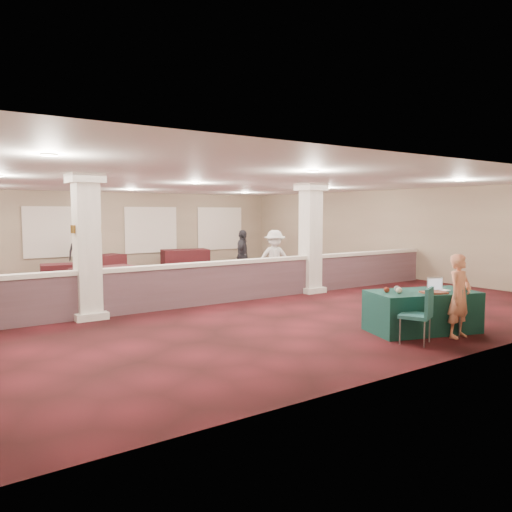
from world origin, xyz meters
TOP-DOWN VIEW (x-y plane):
  - ground at (0.00, 0.00)m, footprint 16.00×16.00m
  - wall_back at (0.00, 8.00)m, footprint 16.00×0.04m
  - wall_front at (0.00, -8.00)m, footprint 16.00×0.04m
  - wall_right at (8.00, 0.00)m, footprint 0.04×16.00m
  - ceiling at (0.00, 0.00)m, footprint 16.00×16.00m
  - partition_wall at (0.00, -1.50)m, footprint 15.60×0.28m
  - column_left at (-3.50, -1.50)m, footprint 0.72×0.72m
  - column_right at (3.00, -1.50)m, footprint 0.72×0.72m
  - sconce_left at (-3.78, -1.50)m, footprint 0.12×0.12m
  - sconce_right at (-3.22, -1.50)m, footprint 0.12×0.12m
  - near_table at (1.59, -6.50)m, footprint 2.32×1.65m
  - conf_chair_main at (1.87, -7.08)m, footprint 0.59×0.60m
  - conf_chair_side at (0.77, -7.09)m, footprint 0.68×0.68m
  - woman at (1.75, -7.20)m, footprint 0.60×0.43m
  - far_table_front_center at (-2.00, 2.10)m, footprint 1.93×1.15m
  - far_table_front_right at (5.93, 0.30)m, footprint 2.05×1.29m
  - far_table_back_left at (-2.50, 4.01)m, footprint 1.86×1.14m
  - far_table_back_center at (-0.68, 6.50)m, footprint 1.97×1.42m
  - far_table_back_right at (2.91, 6.50)m, footprint 2.10×1.36m
  - attendee_a at (-2.15, 3.58)m, footprint 0.93×0.74m
  - attendee_b at (2.81, 0.00)m, footprint 1.27×0.98m
  - attendee_c at (2.61, 1.57)m, footprint 1.09×1.07m
  - attendee_d at (-1.52, 6.43)m, footprint 0.95×0.82m
  - laptop_base at (1.89, -6.66)m, footprint 0.43×0.36m
  - laptop_screen at (1.93, -6.53)m, footprint 0.35×0.13m
  - screen_glow at (1.93, -6.54)m, footprint 0.32×0.11m
  - knitting at (1.56, -6.78)m, footprint 0.52×0.45m
  - yarn_cream at (0.98, -6.42)m, footprint 0.12×0.12m
  - yarn_red at (0.87, -6.21)m, footprint 0.11×0.11m
  - yarn_grey at (1.16, -6.22)m, footprint 0.12×0.12m
  - scissors at (2.18, -7.02)m, footprint 0.14×0.07m

SIDE VIEW (x-z plane):
  - ground at x=0.00m, z-range 0.00..0.00m
  - far_table_back_left at x=-2.50m, z-range 0.00..0.71m
  - far_table_back_center at x=-0.68m, z-range 0.00..0.72m
  - far_table_front_center at x=-2.00m, z-range 0.00..0.74m
  - far_table_front_right at x=5.93m, z-range 0.00..0.77m
  - far_table_back_right at x=2.91m, z-range 0.00..0.79m
  - near_table at x=1.59m, z-range 0.00..0.81m
  - conf_chair_main at x=1.87m, z-range 0.08..1.02m
  - partition_wall at x=0.00m, z-range 0.02..1.12m
  - conf_chair_side at x=0.77m, z-range 0.09..1.12m
  - woman at x=1.75m, z-range 0.00..1.59m
  - scissors at x=2.18m, z-range 0.81..0.82m
  - laptop_base at x=1.89m, z-range 0.81..0.83m
  - knitting at x=1.56m, z-range 0.81..0.84m
  - attendee_a at x=-2.15m, z-range 0.00..1.70m
  - attendee_d at x=-1.52m, z-range 0.00..1.70m
  - yarn_red at x=0.87m, z-range 0.81..0.92m
  - yarn_grey at x=1.16m, z-range 0.81..0.92m
  - yarn_cream at x=0.98m, z-range 0.81..0.93m
  - attendee_c at x=2.61m, z-range 0.00..1.77m
  - attendee_b at x=2.81m, z-range 0.00..1.80m
  - screen_glow at x=1.93m, z-range 0.83..1.04m
  - laptop_screen at x=1.93m, z-range 0.83..1.07m
  - wall_back at x=0.00m, z-range 0.00..3.20m
  - wall_front at x=0.00m, z-range 0.00..3.20m
  - wall_right at x=8.00m, z-range 0.00..3.20m
  - column_left at x=-3.50m, z-range 0.04..3.24m
  - column_right at x=3.00m, z-range 0.04..3.24m
  - sconce_left at x=-3.78m, z-range 1.91..2.09m
  - sconce_right at x=-3.22m, z-range 1.91..2.09m
  - ceiling at x=0.00m, z-range 3.19..3.21m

